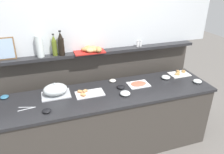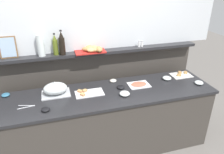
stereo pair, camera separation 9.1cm
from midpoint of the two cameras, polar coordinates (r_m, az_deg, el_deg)
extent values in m
plane|color=slate|center=(3.65, -4.74, -11.78)|extent=(12.00, 12.00, 0.00)
cube|color=#3D3833|center=(2.93, -2.15, -12.04)|extent=(2.71, 0.67, 0.85)
cube|color=#232326|center=(2.68, -2.30, -4.57)|extent=(2.75, 0.71, 0.03)
cube|color=#3D3833|center=(3.25, -4.86, -3.73)|extent=(2.93, 0.08, 1.24)
cube|color=#232326|center=(2.94, -5.08, 6.74)|extent=(2.93, 0.22, 0.04)
cube|color=white|center=(3.29, 16.71, 0.73)|extent=(0.29, 0.21, 0.01)
cube|color=#B7844C|center=(3.24, 16.22, 0.62)|extent=(0.07, 0.06, 0.01)
cube|color=#E5C666|center=(3.24, 16.24, 0.75)|extent=(0.07, 0.06, 0.01)
cube|color=#B7844C|center=(3.23, 16.25, 0.88)|extent=(0.07, 0.06, 0.01)
cube|color=#B7844C|center=(3.36, 17.77, 1.32)|extent=(0.06, 0.07, 0.01)
cube|color=#E5C666|center=(3.36, 17.79, 1.44)|extent=(0.06, 0.07, 0.01)
cube|color=#B7844C|center=(3.35, 17.80, 1.56)|extent=(0.06, 0.07, 0.01)
cube|color=#B7844C|center=(3.33, 16.38, 1.31)|extent=(0.05, 0.07, 0.01)
cube|color=#E5C666|center=(3.33, 16.39, 1.44)|extent=(0.05, 0.07, 0.01)
cube|color=#B7844C|center=(3.33, 16.41, 1.56)|extent=(0.05, 0.07, 0.01)
cube|color=silver|center=(2.66, -6.90, -4.41)|extent=(0.35, 0.19, 0.01)
cube|color=tan|center=(2.69, -8.18, -3.90)|extent=(0.07, 0.06, 0.01)
cube|color=#B24738|center=(2.69, -8.19, -3.76)|extent=(0.07, 0.06, 0.01)
cube|color=tan|center=(2.68, -8.20, -3.61)|extent=(0.07, 0.06, 0.01)
cube|color=tan|center=(2.61, -8.66, -4.96)|extent=(0.07, 0.07, 0.01)
cube|color=#B24738|center=(2.60, -8.67, -4.81)|extent=(0.07, 0.07, 0.01)
cube|color=tan|center=(2.60, -8.68, -4.66)|extent=(0.07, 0.07, 0.01)
cube|color=tan|center=(2.69, -9.41, -4.03)|extent=(0.07, 0.07, 0.01)
cube|color=#B24738|center=(2.68, -9.42, -3.89)|extent=(0.07, 0.07, 0.01)
cube|color=tan|center=(2.68, -9.43, -3.74)|extent=(0.07, 0.07, 0.01)
cube|color=white|center=(2.87, 6.15, -1.97)|extent=(0.28, 0.20, 0.01)
ellipsoid|color=#D1664C|center=(2.87, 6.16, -1.77)|extent=(0.21, 0.14, 0.01)
cube|color=#B7BABF|center=(2.72, -15.59, -4.59)|extent=(0.34, 0.24, 0.01)
ellipsoid|color=silver|center=(2.68, -15.78, -3.21)|extent=(0.28, 0.23, 0.14)
sphere|color=#B7BABF|center=(2.64, -15.98, -1.72)|extent=(0.02, 0.02, 0.02)
ellipsoid|color=silver|center=(3.11, 21.00, -1.06)|extent=(0.11, 0.11, 0.05)
ellipsoid|color=#E5CC66|center=(3.11, 20.97, -1.19)|extent=(0.09, 0.09, 0.03)
ellipsoid|color=silver|center=(3.09, 13.30, -0.05)|extent=(0.12, 0.12, 0.05)
ellipsoid|color=#F28C4C|center=(3.10, 13.28, -0.20)|extent=(0.09, 0.09, 0.03)
ellipsoid|color=silver|center=(2.61, 2.53, -4.36)|extent=(0.13, 0.13, 0.05)
ellipsoid|color=white|center=(2.62, 2.52, -4.53)|extent=(0.10, 0.10, 0.03)
ellipsoid|color=black|center=(2.43, -18.02, -8.54)|extent=(0.10, 0.10, 0.03)
ellipsoid|color=teal|center=(2.88, -27.50, -4.73)|extent=(0.10, 0.10, 0.03)
ellipsoid|color=silver|center=(2.93, -0.73, -0.97)|extent=(0.09, 0.09, 0.03)
ellipsoid|color=black|center=(2.77, 1.40, -2.66)|extent=(0.10, 0.10, 0.04)
cylinder|color=#B7BABF|center=(2.55, -22.77, -7.91)|extent=(0.18, 0.03, 0.01)
cylinder|color=#B7BABF|center=(2.58, -22.67, -7.47)|extent=(0.18, 0.06, 0.01)
sphere|color=#B7BABF|center=(2.55, -20.77, -7.53)|extent=(0.01, 0.01, 0.01)
cylinder|color=black|center=(2.79, -14.25, 7.72)|extent=(0.08, 0.08, 0.22)
cone|color=black|center=(2.75, -14.59, 10.69)|extent=(0.06, 0.06, 0.08)
cylinder|color=black|center=(2.73, -14.70, 11.70)|extent=(0.03, 0.03, 0.02)
cylinder|color=#56661E|center=(2.81, -15.93, 7.37)|extent=(0.06, 0.06, 0.19)
cone|color=#56661E|center=(2.78, -16.25, 9.92)|extent=(0.05, 0.05, 0.07)
cylinder|color=black|center=(2.77, -16.37, 10.80)|extent=(0.03, 0.03, 0.02)
cylinder|color=white|center=(3.08, 6.00, 8.70)|extent=(0.03, 0.03, 0.08)
cylinder|color=#B7BABF|center=(3.07, 6.04, 9.47)|extent=(0.03, 0.03, 0.01)
cylinder|color=white|center=(3.10, 6.76, 8.76)|extent=(0.03, 0.03, 0.08)
cylinder|color=#B7BABF|center=(3.09, 6.80, 9.53)|extent=(0.03, 0.03, 0.01)
cube|color=#B2231E|center=(2.89, -7.03, 6.84)|extent=(0.40, 0.26, 0.02)
ellipsoid|color=tan|center=(2.85, -6.22, 7.51)|extent=(0.18, 0.13, 0.07)
ellipsoid|color=tan|center=(2.83, -5.93, 7.26)|extent=(0.14, 0.15, 0.06)
ellipsoid|color=#B7844C|center=(2.82, -4.64, 7.35)|extent=(0.10, 0.16, 0.06)
ellipsoid|color=#B7844C|center=(2.84, -6.15, 7.41)|extent=(0.14, 0.15, 0.06)
ellipsoid|color=#B7844C|center=(2.95, -7.26, 7.96)|extent=(0.14, 0.12, 0.05)
ellipsoid|color=tan|center=(2.80, -6.67, 7.08)|extent=(0.11, 0.08, 0.06)
ellipsoid|color=#B7844C|center=(2.85, -6.92, 7.39)|extent=(0.15, 0.15, 0.06)
ellipsoid|color=#B7844C|center=(2.85, -7.61, 7.33)|extent=(0.17, 0.12, 0.06)
cube|color=brown|center=(2.88, -27.15, 6.73)|extent=(0.20, 0.05, 0.27)
cube|color=#99B2CC|center=(2.87, -27.18, 6.70)|extent=(0.17, 0.04, 0.23)
cylinder|color=silver|center=(2.80, -19.60, 7.70)|extent=(0.09, 0.09, 0.27)
camera|label=1|loc=(0.05, -90.96, -0.46)|focal=34.38mm
camera|label=2|loc=(0.05, 89.04, 0.46)|focal=34.38mm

